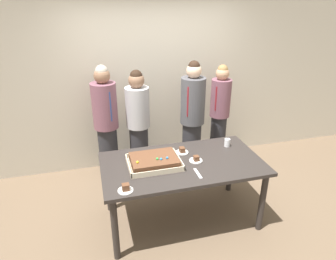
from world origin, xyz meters
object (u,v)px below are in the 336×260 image
(person_serving_front, at_px, (192,120))
(person_green_shirt_behind, at_px, (106,124))
(plated_slice_near_left, at_px, (126,189))
(drink_cup_nearest, at_px, (227,143))
(sheet_cake, at_px, (154,161))
(plated_slice_near_right, at_px, (196,159))
(cake_server_utensil, at_px, (198,173))
(person_left_edge_reaching, at_px, (219,115))
(person_striped_tie_right, at_px, (138,123))
(party_table, at_px, (182,169))
(plated_slice_far_left, at_px, (182,151))

(person_serving_front, bearing_deg, person_green_shirt_behind, -60.84)
(plated_slice_near_left, height_order, drink_cup_nearest, drink_cup_nearest)
(sheet_cake, height_order, drink_cup_nearest, sheet_cake)
(plated_slice_near_right, height_order, person_green_shirt_behind, person_green_shirt_behind)
(sheet_cake, xyz_separation_m, cake_server_utensil, (0.41, -0.30, -0.04))
(person_left_edge_reaching, bearing_deg, cake_server_utensil, 17.29)
(person_striped_tie_right, relative_size, person_left_edge_reaching, 1.00)
(party_table, relative_size, drink_cup_nearest, 18.17)
(plated_slice_near_right, xyz_separation_m, cake_server_utensil, (-0.07, -0.26, -0.02))
(plated_slice_near_left, xyz_separation_m, plated_slice_far_left, (0.76, 0.60, -0.00))
(plated_slice_near_left, height_order, person_left_edge_reaching, person_left_edge_reaching)
(plated_slice_near_right, distance_m, cake_server_utensil, 0.27)
(party_table, xyz_separation_m, plated_slice_near_right, (0.16, -0.01, 0.11))
(person_serving_front, height_order, person_green_shirt_behind, person_serving_front)
(person_left_edge_reaching, bearing_deg, party_table, 9.01)
(plated_slice_near_left, relative_size, person_green_shirt_behind, 0.09)
(plated_slice_near_right, bearing_deg, person_green_shirt_behind, 128.17)
(person_green_shirt_behind, bearing_deg, person_serving_front, 57.14)
(plated_slice_far_left, bearing_deg, plated_slice_near_right, -68.17)
(cake_server_utensil, bearing_deg, person_green_shirt_behind, 120.62)
(party_table, bearing_deg, person_green_shirt_behind, 123.36)
(party_table, distance_m, person_green_shirt_behind, 1.38)
(party_table, distance_m, plated_slice_far_left, 0.25)
(person_left_edge_reaching, bearing_deg, person_striped_tie_right, -40.56)
(plated_slice_near_left, relative_size, person_left_edge_reaching, 0.09)
(sheet_cake, height_order, person_left_edge_reaching, person_left_edge_reaching)
(plated_slice_near_left, bearing_deg, person_striped_tie_right, 75.64)
(drink_cup_nearest, xyz_separation_m, cake_server_utensil, (-0.57, -0.51, -0.05))
(plated_slice_near_right, bearing_deg, party_table, 174.77)
(drink_cup_nearest, distance_m, person_green_shirt_behind, 1.68)
(person_striped_tie_right, xyz_separation_m, person_left_edge_reaching, (1.26, 0.01, 0.01))
(plated_slice_near_left, xyz_separation_m, person_left_edge_reaching, (1.65, 1.52, 0.03))
(plated_slice_near_right, distance_m, person_serving_front, 0.96)
(sheet_cake, bearing_deg, plated_slice_far_left, 25.76)
(sheet_cake, relative_size, plated_slice_far_left, 3.87)
(plated_slice_far_left, height_order, person_left_edge_reaching, person_left_edge_reaching)
(plated_slice_near_left, bearing_deg, person_green_shirt_behind, 92.27)
(person_green_shirt_behind, distance_m, person_left_edge_reaching, 1.71)
(plated_slice_far_left, distance_m, person_left_edge_reaching, 1.29)
(sheet_cake, height_order, plated_slice_near_left, sheet_cake)
(cake_server_utensil, bearing_deg, person_left_edge_reaching, 58.32)
(plated_slice_far_left, bearing_deg, person_left_edge_reaching, 46.05)
(drink_cup_nearest, distance_m, person_striped_tie_right, 1.32)
(drink_cup_nearest, relative_size, person_left_edge_reaching, 0.06)
(plated_slice_near_left, height_order, plated_slice_far_left, plated_slice_near_left)
(person_striped_tie_right, distance_m, person_left_edge_reaching, 1.26)
(plated_slice_near_right, distance_m, person_striped_tie_right, 1.24)
(plated_slice_far_left, distance_m, cake_server_utensil, 0.49)
(plated_slice_far_left, xyz_separation_m, person_serving_front, (0.36, 0.68, 0.09))
(drink_cup_nearest, bearing_deg, plated_slice_near_right, -153.66)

